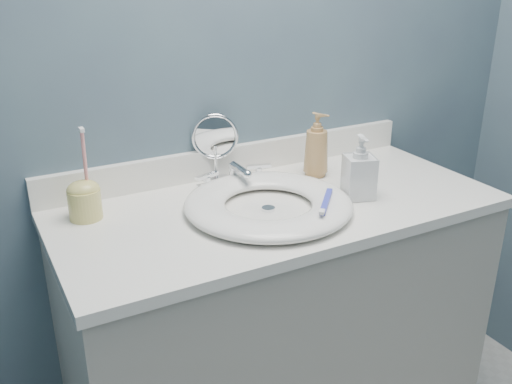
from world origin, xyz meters
TOP-DOWN VIEW (x-y plane):
  - back_wall at (0.00, 1.25)m, footprint 2.20×0.02m
  - vanity_cabinet at (0.00, 0.97)m, footprint 1.20×0.55m
  - countertop at (0.00, 0.97)m, footprint 1.22×0.57m
  - backsplash at (0.00, 1.24)m, footprint 1.22×0.02m
  - basin at (-0.05, 0.94)m, footprint 0.45×0.45m
  - drain at (-0.05, 0.94)m, footprint 0.04×0.04m
  - faucet at (-0.05, 1.14)m, footprint 0.25×0.13m
  - makeup_mirror at (-0.08, 1.21)m, footprint 0.14×0.08m
  - soap_bottle_amber at (0.21, 1.10)m, footprint 0.10×0.10m
  - soap_bottle_clear at (0.22, 0.91)m, footprint 0.10×0.10m
  - toothbrush_holder at (-0.49, 1.12)m, footprint 0.08×0.08m
  - toothbrush_lying at (0.06, 0.83)m, footprint 0.13×0.14m

SIDE VIEW (x-z plane):
  - vanity_cabinet at x=0.00m, z-range 0.00..0.85m
  - countertop at x=0.00m, z-range 0.85..0.88m
  - drain at x=-0.05m, z-range 0.88..0.89m
  - basin at x=-0.05m, z-range 0.88..0.92m
  - faucet at x=-0.05m, z-range 0.87..0.95m
  - toothbrush_lying at x=0.06m, z-range 0.92..0.93m
  - backsplash at x=0.00m, z-range 0.88..0.97m
  - toothbrush_holder at x=-0.49m, z-range 0.81..1.06m
  - soap_bottle_clear at x=0.22m, z-range 0.88..1.06m
  - soap_bottle_amber at x=0.21m, z-range 0.88..1.08m
  - makeup_mirror at x=-0.08m, z-range 0.89..1.10m
  - back_wall at x=0.00m, z-range 0.00..2.40m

